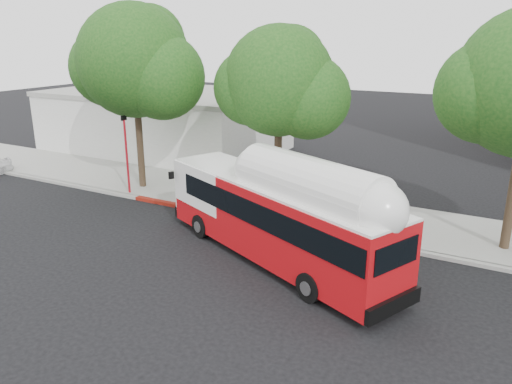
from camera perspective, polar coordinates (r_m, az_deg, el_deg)
ground at (r=19.02m, az=-2.83°, el=-7.75°), size 120.00×120.00×0.00m
sidewalk at (r=24.36m, az=5.08°, el=-1.79°), size 60.00×5.00×0.15m
curb_strip at (r=22.14m, az=2.39°, el=-3.76°), size 60.00×0.30×0.15m
red_curb_segment at (r=23.52m, az=-4.19°, el=-2.48°), size 10.00×0.32×0.16m
street_tree_left at (r=26.79m, az=-12.88°, el=13.91°), size 6.67×5.80×9.74m
street_tree_mid at (r=22.93m, az=3.64°, el=11.99°), size 5.75×5.00×8.62m
low_commercial_bldg at (r=37.22m, az=-10.31°, el=8.09°), size 16.20×10.20×4.25m
transit_bus at (r=18.38m, az=2.33°, el=-3.21°), size 11.48×6.64×3.46m
signal_pole at (r=26.68m, az=-14.56°, el=4.10°), size 0.12×0.40×4.21m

